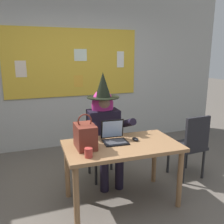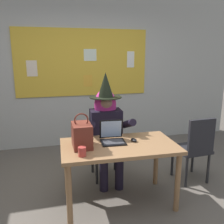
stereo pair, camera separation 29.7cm
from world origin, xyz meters
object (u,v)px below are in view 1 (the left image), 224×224
at_px(desk_main, 122,152).
at_px(person_costumed, 105,123).
at_px(computer_mouse, 135,139).
at_px(chair_extra_corner, 191,143).
at_px(coffee_mug, 89,153).
at_px(handbag, 85,136).
at_px(chair_at_desk, 102,141).
at_px(laptop, 114,137).

height_order(desk_main, person_costumed, person_costumed).
height_order(person_costumed, computer_mouse, person_costumed).
bearing_deg(chair_extra_corner, coffee_mug, 101.50).
relative_size(coffee_mug, chair_extra_corner, 0.10).
bearing_deg(chair_extra_corner, desk_main, 96.71).
bearing_deg(handbag, chair_at_desk, 59.00).
bearing_deg(coffee_mug, laptop, 40.19).
distance_m(laptop, computer_mouse, 0.25).
height_order(computer_mouse, coffee_mug, coffee_mug).
height_order(computer_mouse, chair_extra_corner, chair_extra_corner).
height_order(person_costumed, handbag, person_costumed).
xyz_separation_m(coffee_mug, chair_extra_corner, (1.55, 0.42, -0.25)).
height_order(handbag, coffee_mug, handbag).
distance_m(chair_at_desk, handbag, 0.87).
xyz_separation_m(chair_at_desk, computer_mouse, (0.19, -0.67, 0.23)).
relative_size(laptop, computer_mouse, 2.80).
bearing_deg(handbag, chair_extra_corner, 6.04).
bearing_deg(handbag, person_costumed, 54.03).
height_order(laptop, handbag, handbag).
distance_m(computer_mouse, coffee_mug, 0.69).
bearing_deg(person_costumed, desk_main, 2.57).
distance_m(desk_main, handbag, 0.47).
bearing_deg(person_costumed, computer_mouse, 21.96).
relative_size(desk_main, person_costumed, 0.89).
bearing_deg(computer_mouse, desk_main, -170.00).
relative_size(computer_mouse, handbag, 0.28).
bearing_deg(handbag, coffee_mug, -97.36).
height_order(desk_main, chair_extra_corner, chair_extra_corner).
xyz_separation_m(person_costumed, computer_mouse, (0.20, -0.55, -0.06)).
xyz_separation_m(chair_at_desk, chair_extra_corner, (1.11, -0.52, 0.01)).
xyz_separation_m(person_costumed, handbag, (-0.41, -0.56, 0.05)).
distance_m(laptop, coffee_mug, 0.52).
bearing_deg(chair_extra_corner, person_costumed, 66.62).
xyz_separation_m(person_costumed, laptop, (-0.04, -0.48, -0.03)).
relative_size(person_costumed, chair_extra_corner, 1.62).
xyz_separation_m(chair_at_desk, person_costumed, (-0.00, -0.12, 0.29)).
distance_m(chair_at_desk, computer_mouse, 0.73).
relative_size(chair_at_desk, chair_extra_corner, 0.99).
relative_size(desk_main, handbag, 3.46).
bearing_deg(chair_extra_corner, laptop, 90.52).
bearing_deg(desk_main, computer_mouse, 15.73).
xyz_separation_m(handbag, coffee_mug, (-0.03, -0.26, -0.09)).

